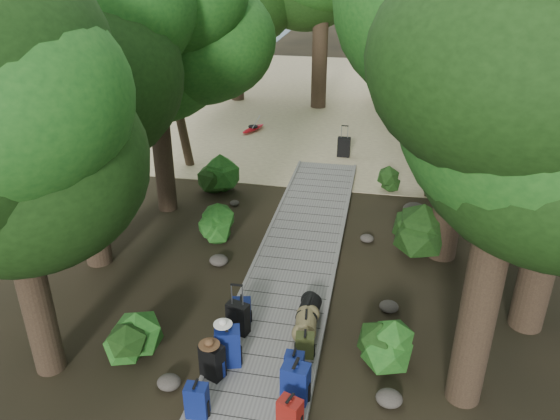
% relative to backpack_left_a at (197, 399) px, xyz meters
% --- Properties ---
extents(ground, '(120.00, 120.00, 0.00)m').
position_rel_backpack_left_a_xyz_m(ground, '(0.75, 4.57, -0.46)').
color(ground, black).
rests_on(ground, ground).
extents(sand_beach, '(40.00, 22.00, 0.02)m').
position_rel_backpack_left_a_xyz_m(sand_beach, '(0.75, 20.57, -0.45)').
color(sand_beach, '#CCBA89').
rests_on(sand_beach, ground).
extents(distant_hill, '(32.00, 16.00, 12.00)m').
position_rel_backpack_left_a_xyz_m(distant_hill, '(-39.25, 52.57, -0.46)').
color(distant_hill, black).
rests_on(distant_hill, ground).
extents(boardwalk, '(2.00, 12.00, 0.12)m').
position_rel_backpack_left_a_xyz_m(boardwalk, '(0.75, 5.57, -0.40)').
color(boardwalk, gray).
rests_on(boardwalk, ground).
extents(backpack_left_a, '(0.37, 0.26, 0.67)m').
position_rel_backpack_left_a_xyz_m(backpack_left_a, '(0.00, 0.00, 0.00)').
color(backpack_left_a, navy).
rests_on(backpack_left_a, boardwalk).
extents(backpack_left_b, '(0.47, 0.41, 0.73)m').
position_rel_backpack_left_a_xyz_m(backpack_left_b, '(-0.03, 0.91, 0.03)').
color(backpack_left_b, black).
rests_on(backpack_left_b, boardwalk).
extents(backpack_left_c, '(0.53, 0.44, 0.84)m').
position_rel_backpack_left_a_xyz_m(backpack_left_c, '(0.15, 1.26, 0.09)').
color(backpack_left_c, navy).
rests_on(backpack_left_c, boardwalk).
extents(backpack_left_d, '(0.42, 0.34, 0.57)m').
position_rel_backpack_left_a_xyz_m(backpack_left_d, '(0.08, 2.51, -0.05)').
color(backpack_left_d, navy).
rests_on(backpack_left_d, boardwalk).
extents(backpack_right_a, '(0.43, 0.36, 0.65)m').
position_rel_backpack_left_a_xyz_m(backpack_right_a, '(1.51, 0.02, -0.01)').
color(backpack_right_a, maroon).
rests_on(backpack_right_a, boardwalk).
extents(backpack_right_b, '(0.49, 0.37, 0.80)m').
position_rel_backpack_left_a_xyz_m(backpack_right_b, '(1.49, 0.63, 0.07)').
color(backpack_right_b, navy).
rests_on(backpack_right_b, boardwalk).
extents(backpack_right_c, '(0.34, 0.24, 0.57)m').
position_rel_backpack_left_a_xyz_m(backpack_right_c, '(1.38, 1.15, -0.05)').
color(backpack_right_c, navy).
rests_on(backpack_right_c, boardwalk).
extents(backpack_right_d, '(0.36, 0.28, 0.52)m').
position_rel_backpack_left_a_xyz_m(backpack_right_d, '(1.48, 1.74, -0.08)').
color(backpack_right_d, '#373C17').
rests_on(backpack_right_d, boardwalk).
extents(duffel_right_khaki, '(0.48, 0.66, 0.41)m').
position_rel_backpack_left_a_xyz_m(duffel_right_khaki, '(1.40, 2.40, -0.13)').
color(duffel_right_khaki, olive).
rests_on(duffel_right_khaki, boardwalk).
extents(duffel_right_black, '(0.46, 0.68, 0.41)m').
position_rel_backpack_left_a_xyz_m(duffel_right_black, '(1.39, 2.87, -0.13)').
color(duffel_right_black, black).
rests_on(duffel_right_black, boardwalk).
extents(suitcase_on_boardwalk, '(0.48, 0.35, 0.66)m').
position_rel_backpack_left_a_xyz_m(suitcase_on_boardwalk, '(0.10, 2.16, -0.00)').
color(suitcase_on_boardwalk, black).
rests_on(suitcase_on_boardwalk, boardwalk).
extents(lone_suitcase_on_sand, '(0.46, 0.27, 0.71)m').
position_rel_backpack_left_a_xyz_m(lone_suitcase_on_sand, '(1.21, 12.66, -0.08)').
color(lone_suitcase_on_sand, black).
rests_on(lone_suitcase_on_sand, sand_beach).
extents(hat_brown, '(0.37, 0.37, 0.11)m').
position_rel_backpack_left_a_xyz_m(hat_brown, '(-0.04, 0.85, 0.45)').
color(hat_brown, '#51351E').
rests_on(hat_brown, backpack_left_b).
extents(hat_white, '(0.34, 0.34, 0.11)m').
position_rel_backpack_left_a_xyz_m(hat_white, '(0.07, 1.29, 0.56)').
color(hat_white, silver).
rests_on(hat_white, backpack_left_c).
extents(kayak, '(1.65, 2.93, 0.29)m').
position_rel_backpack_left_a_xyz_m(kayak, '(-2.71, 14.89, -0.29)').
color(kayak, red).
rests_on(kayak, sand_beach).
extents(sun_lounger, '(0.87, 1.74, 0.54)m').
position_rel_backpack_left_a_xyz_m(sun_lounger, '(4.62, 14.72, -0.17)').
color(sun_lounger, silver).
rests_on(sun_lounger, sand_beach).
extents(tree_right_a, '(4.95, 4.95, 8.26)m').
position_rel_backpack_left_a_xyz_m(tree_right_a, '(4.27, 1.37, 3.67)').
color(tree_right_a, black).
rests_on(tree_right_a, ground).
extents(tree_right_c, '(5.77, 5.77, 9.98)m').
position_rel_backpack_left_a_xyz_m(tree_right_c, '(4.23, 6.17, 4.53)').
color(tree_right_c, black).
rests_on(tree_right_c, ground).
extents(tree_right_d, '(5.79, 5.79, 10.62)m').
position_rel_backpack_left_a_xyz_m(tree_right_d, '(5.86, 8.35, 4.86)').
color(tree_right_d, black).
rests_on(tree_right_d, ground).
extents(tree_right_e, '(5.20, 5.20, 9.36)m').
position_rel_backpack_left_a_xyz_m(tree_right_e, '(5.26, 11.29, 4.23)').
color(tree_right_e, black).
rests_on(tree_right_e, ground).
extents(tree_right_f, '(5.14, 5.14, 9.17)m').
position_rel_backpack_left_a_xyz_m(tree_right_f, '(6.90, 13.91, 4.13)').
color(tree_right_f, black).
rests_on(tree_right_f, ground).
extents(tree_left_a, '(4.50, 4.50, 7.50)m').
position_rel_backpack_left_a_xyz_m(tree_left_a, '(-3.05, 0.66, 3.29)').
color(tree_left_a, black).
rests_on(tree_left_a, ground).
extents(tree_left_b, '(4.89, 4.89, 8.80)m').
position_rel_backpack_left_a_xyz_m(tree_left_b, '(-3.98, 4.26, 3.94)').
color(tree_left_b, black).
rests_on(tree_left_b, ground).
extents(tree_left_c, '(4.49, 4.49, 7.81)m').
position_rel_backpack_left_a_xyz_m(tree_left_c, '(-3.45, 7.39, 3.45)').
color(tree_left_c, black).
rests_on(tree_left_c, ground).
extents(tree_back_b, '(5.14, 5.14, 9.19)m').
position_rel_backpack_left_a_xyz_m(tree_back_b, '(2.21, 20.89, 4.14)').
color(tree_back_b, black).
rests_on(tree_back_b, ground).
extents(tree_back_c, '(4.59, 4.59, 8.26)m').
position_rel_backpack_left_a_xyz_m(tree_back_c, '(5.99, 19.64, 3.67)').
color(tree_back_c, black).
rests_on(tree_back_c, ground).
extents(tree_back_d, '(5.33, 5.33, 8.88)m').
position_rel_backpack_left_a_xyz_m(tree_back_d, '(-4.66, 19.73, 3.98)').
color(tree_back_d, black).
rests_on(tree_back_d, ground).
extents(palm_right_a, '(4.06, 4.06, 6.92)m').
position_rel_backpack_left_a_xyz_m(palm_right_a, '(4.23, 9.97, 3.01)').
color(palm_right_a, '#134614').
rests_on(palm_right_a, ground).
extents(palm_right_b, '(3.88, 3.88, 7.50)m').
position_rel_backpack_left_a_xyz_m(palm_right_b, '(6.09, 14.90, 3.30)').
color(palm_right_b, '#134614').
rests_on(palm_right_b, ground).
extents(palm_right_c, '(4.58, 4.58, 7.29)m').
position_rel_backpack_left_a_xyz_m(palm_right_c, '(3.56, 16.44, 3.19)').
color(palm_right_c, '#134614').
rests_on(palm_right_c, ground).
extents(palm_left_a, '(4.21, 4.21, 6.70)m').
position_rel_backpack_left_a_xyz_m(palm_left_a, '(-4.23, 10.76, 2.90)').
color(palm_left_a, '#134614').
rests_on(palm_left_a, ground).
extents(rock_left_a, '(0.42, 0.38, 0.23)m').
position_rel_backpack_left_a_xyz_m(rock_left_a, '(-0.74, 0.60, -0.34)').
color(rock_left_a, '#4C473F').
rests_on(rock_left_a, ground).
extents(rock_left_b, '(0.33, 0.29, 0.18)m').
position_rel_backpack_left_a_xyz_m(rock_left_b, '(-1.87, 2.21, -0.37)').
color(rock_left_b, '#4C473F').
rests_on(rock_left_b, ground).
extents(rock_left_c, '(0.46, 0.41, 0.25)m').
position_rel_backpack_left_a_xyz_m(rock_left_c, '(-1.07, 4.66, -0.33)').
color(rock_left_c, '#4C473F').
rests_on(rock_left_c, ground).
extents(rock_left_d, '(0.28, 0.25, 0.15)m').
position_rel_backpack_left_a_xyz_m(rock_left_d, '(-1.59, 7.95, -0.38)').
color(rock_left_d, '#4C473F').
rests_on(rock_left_d, ground).
extents(rock_right_a, '(0.46, 0.41, 0.25)m').
position_rel_backpack_left_a_xyz_m(rock_right_a, '(3.04, 0.95, -0.33)').
color(rock_right_a, '#4C473F').
rests_on(rock_right_a, ground).
extents(rock_right_b, '(0.41, 0.37, 0.22)m').
position_rel_backpack_left_a_xyz_m(rock_right_b, '(2.99, 3.59, -0.34)').
color(rock_right_b, '#4C473F').
rests_on(rock_right_b, ground).
extents(rock_right_c, '(0.36, 0.32, 0.20)m').
position_rel_backpack_left_a_xyz_m(rock_right_c, '(2.38, 6.50, -0.36)').
color(rock_right_c, '#4C473F').
rests_on(rock_right_c, ground).
extents(rock_right_d, '(0.64, 0.57, 0.35)m').
position_rel_backpack_left_a_xyz_m(rock_right_d, '(3.62, 8.35, -0.28)').
color(rock_right_d, '#4C473F').
rests_on(rock_right_d, ground).
extents(shrub_left_a, '(1.05, 1.05, 0.94)m').
position_rel_backpack_left_a_xyz_m(shrub_left_a, '(-1.78, 1.16, 0.02)').
color(shrub_left_a, '#184B16').
rests_on(shrub_left_a, ground).
extents(shrub_left_b, '(0.98, 0.98, 0.88)m').
position_rel_backpack_left_a_xyz_m(shrub_left_b, '(-1.47, 5.84, -0.02)').
color(shrub_left_b, '#184B16').
rests_on(shrub_left_b, ground).
extents(shrub_left_c, '(1.25, 1.25, 1.13)m').
position_rel_backpack_left_a_xyz_m(shrub_left_c, '(-2.35, 8.78, 0.11)').
color(shrub_left_c, '#184B16').
rests_on(shrub_left_c, ground).
extents(shrub_right_a, '(1.07, 1.07, 0.96)m').
position_rel_backpack_left_a_xyz_m(shrub_right_a, '(2.99, 1.99, 0.03)').
color(shrub_right_a, '#184B16').
rests_on(shrub_right_a, ground).
extents(shrub_right_b, '(1.49, 1.49, 1.34)m').
position_rel_backpack_left_a_xyz_m(shrub_right_b, '(3.56, 6.20, 0.22)').
color(shrub_right_b, '#184B16').
rests_on(shrub_right_b, ground).
extents(shrub_right_c, '(0.76, 0.76, 0.68)m').
position_rel_backpack_left_a_xyz_m(shrub_right_c, '(2.88, 9.92, -0.11)').
color(shrub_right_c, '#184B16').
rests_on(shrub_right_c, ground).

